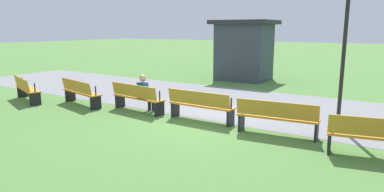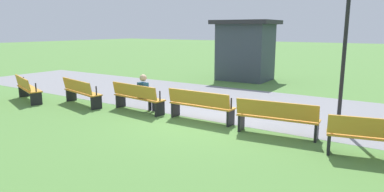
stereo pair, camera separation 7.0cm
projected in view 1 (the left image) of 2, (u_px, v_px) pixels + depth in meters
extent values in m
plane|color=#54843D|center=(201.00, 121.00, 9.79)|extent=(120.00, 120.00, 0.00)
cube|color=gray|center=(243.00, 103.00, 12.07)|extent=(27.90, 5.32, 0.01)
cube|color=orange|center=(28.00, 89.00, 12.38)|extent=(2.00, 1.06, 0.04)
cube|color=orange|center=(21.00, 83.00, 12.21)|extent=(1.89, 0.74, 0.40)
cube|color=black|center=(23.00, 91.00, 13.14)|extent=(0.18, 0.37, 0.43)
cylinder|color=black|center=(22.00, 81.00, 13.07)|extent=(0.06, 0.06, 0.30)
cube|color=black|center=(35.00, 99.00, 11.71)|extent=(0.18, 0.37, 0.43)
cylinder|color=black|center=(35.00, 88.00, 11.64)|extent=(0.06, 0.06, 0.30)
cube|color=orange|center=(82.00, 92.00, 11.71)|extent=(2.02, 0.86, 0.04)
cube|color=orange|center=(76.00, 86.00, 11.53)|extent=(1.94, 0.53, 0.40)
cube|color=black|center=(70.00, 95.00, 12.41)|extent=(0.14, 0.38, 0.43)
cylinder|color=black|center=(70.00, 84.00, 12.35)|extent=(0.05, 0.05, 0.30)
cube|color=black|center=(96.00, 103.00, 11.11)|extent=(0.14, 0.38, 0.43)
cylinder|color=black|center=(96.00, 91.00, 11.05)|extent=(0.05, 0.05, 0.30)
cube|color=orange|center=(138.00, 97.00, 10.82)|extent=(2.00, 0.65, 0.04)
cube|color=orange|center=(133.00, 91.00, 10.62)|extent=(1.97, 0.32, 0.40)
cube|color=black|center=(120.00, 101.00, 11.44)|extent=(0.10, 0.38, 0.43)
cylinder|color=black|center=(120.00, 89.00, 11.38)|extent=(0.05, 0.05, 0.30)
cube|color=black|center=(159.00, 109.00, 10.29)|extent=(0.10, 0.38, 0.43)
cylinder|color=black|center=(160.00, 96.00, 10.23)|extent=(0.05, 0.05, 0.30)
cube|color=orange|center=(202.00, 105.00, 9.71)|extent=(1.97, 0.44, 0.04)
cube|color=orange|center=(198.00, 98.00, 9.50)|extent=(1.97, 0.10, 0.40)
cube|color=black|center=(175.00, 109.00, 10.25)|extent=(0.06, 0.37, 0.43)
cylinder|color=black|center=(176.00, 96.00, 10.19)|extent=(0.04, 0.04, 0.30)
cube|color=black|center=(231.00, 118.00, 9.26)|extent=(0.06, 0.37, 0.43)
cylinder|color=black|center=(231.00, 103.00, 9.20)|extent=(0.04, 0.04, 0.30)
cube|color=orange|center=(278.00, 117.00, 8.39)|extent=(2.00, 0.65, 0.04)
cube|color=orange|center=(276.00, 109.00, 8.17)|extent=(1.97, 0.32, 0.40)
cube|color=black|center=(241.00, 122.00, 8.84)|extent=(0.10, 0.38, 0.43)
cylinder|color=black|center=(242.00, 107.00, 8.78)|extent=(0.05, 0.05, 0.30)
cube|color=black|center=(317.00, 132.00, 8.03)|extent=(0.10, 0.38, 0.43)
cylinder|color=black|center=(318.00, 115.00, 7.97)|extent=(0.05, 0.05, 0.30)
cube|color=orange|center=(379.00, 137.00, 6.88)|extent=(2.02, 0.86, 0.04)
cube|color=orange|center=(382.00, 128.00, 6.65)|extent=(1.94, 0.53, 0.40)
cube|color=black|center=(329.00, 143.00, 7.24)|extent=(0.14, 0.38, 0.43)
cylinder|color=black|center=(331.00, 124.00, 7.19)|extent=(0.05, 0.05, 0.30)
cube|color=navy|center=(143.00, 90.00, 10.62)|extent=(0.34, 0.23, 0.50)
sphere|color=tan|center=(143.00, 78.00, 10.56)|extent=(0.22, 0.22, 0.22)
cylinder|color=#23232D|center=(145.00, 98.00, 10.86)|extent=(0.17, 0.37, 0.13)
cylinder|color=#23232D|center=(149.00, 103.00, 11.04)|extent=(0.12, 0.12, 0.43)
cylinder|color=#23232D|center=(149.00, 98.00, 10.75)|extent=(0.17, 0.37, 0.13)
cylinder|color=#23232D|center=(153.00, 104.00, 10.93)|extent=(0.12, 0.12, 0.43)
cylinder|color=black|center=(343.00, 59.00, 8.83)|extent=(0.10, 0.10, 3.64)
cube|color=#38424C|center=(244.00, 52.00, 17.38)|extent=(2.52, 2.11, 2.80)
cube|color=#28282D|center=(245.00, 22.00, 17.09)|extent=(3.04, 2.63, 0.20)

